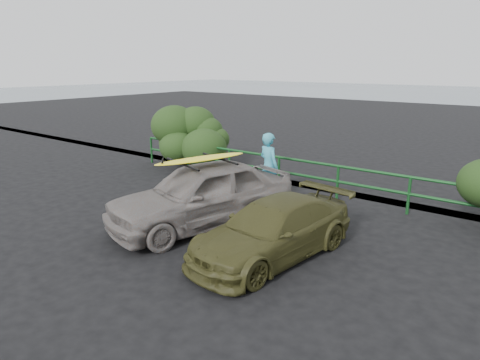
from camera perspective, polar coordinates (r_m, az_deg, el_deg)
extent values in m
plane|color=black|center=(9.35, -6.50, -8.92)|extent=(80.00, 80.00, 0.00)
imported|color=slate|center=(10.28, -5.06, -1.92)|extent=(3.13, 4.97, 1.58)
imported|color=#3F3E1C|center=(8.70, 4.39, -6.62)|extent=(2.12, 4.15, 1.15)
imported|color=#3EA3BC|center=(12.22, 3.85, 1.78)|extent=(0.82, 0.67, 1.96)
ellipsoid|color=yellow|center=(10.06, -5.18, 2.85)|extent=(1.17, 2.44, 0.07)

